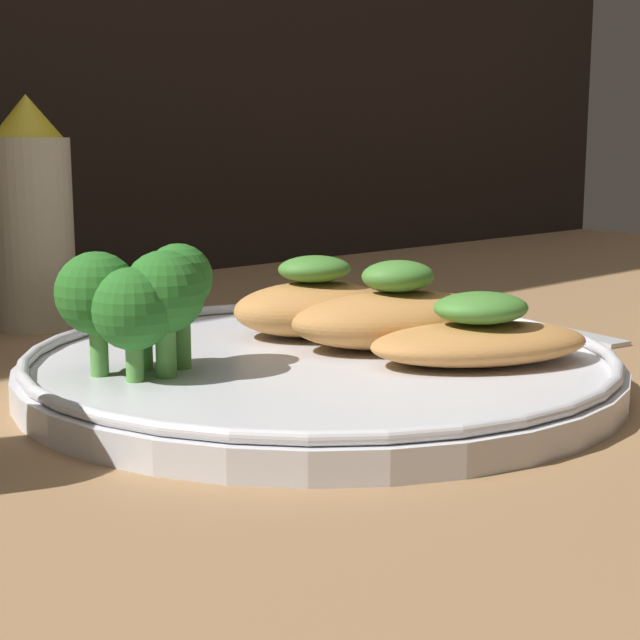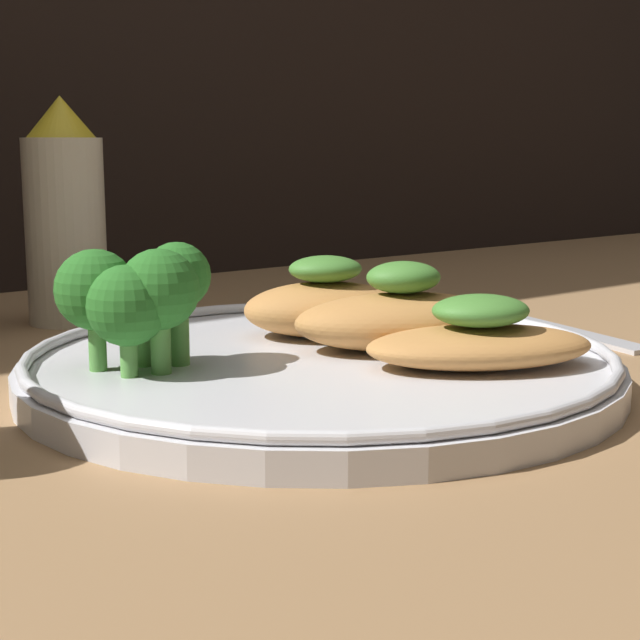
% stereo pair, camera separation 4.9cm
% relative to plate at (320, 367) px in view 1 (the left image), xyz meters
% --- Properties ---
extents(ground_plane, '(1.80, 1.80, 0.01)m').
position_rel_plate_xyz_m(ground_plane, '(0.00, 0.00, -0.01)').
color(ground_plane, '#936D47').
extents(plate, '(0.30, 0.30, 0.02)m').
position_rel_plate_xyz_m(plate, '(0.00, 0.00, 0.00)').
color(plate, silver).
rests_on(plate, ground_plane).
extents(grilled_meat_front, '(0.13, 0.11, 0.04)m').
position_rel_plate_xyz_m(grilled_meat_front, '(0.05, -0.06, 0.02)').
color(grilled_meat_front, '#BC7F42').
rests_on(grilled_meat_front, plate).
extents(grilled_meat_middle, '(0.13, 0.10, 0.05)m').
position_rel_plate_xyz_m(grilled_meat_middle, '(0.05, -0.01, 0.02)').
color(grilled_meat_middle, '#BC7F42').
rests_on(grilled_meat_middle, plate).
extents(grilled_meat_back, '(0.11, 0.10, 0.05)m').
position_rel_plate_xyz_m(grilled_meat_back, '(0.04, 0.05, 0.02)').
color(grilled_meat_back, '#BC7F42').
rests_on(grilled_meat_back, plate).
extents(broccoli_bunch, '(0.07, 0.06, 0.06)m').
position_rel_plate_xyz_m(broccoli_bunch, '(-0.09, 0.03, 0.04)').
color(broccoli_bunch, '#569942').
rests_on(broccoli_bunch, plate).
extents(sauce_bottle, '(0.05, 0.05, 0.15)m').
position_rel_plate_xyz_m(sauce_bottle, '(-0.03, 0.25, 0.06)').
color(sauce_bottle, beige).
rests_on(sauce_bottle, ground_plane).
extents(fork, '(0.05, 0.19, 0.01)m').
position_rel_plate_xyz_m(fork, '(0.21, 0.03, -0.01)').
color(fork, silver).
rests_on(fork, ground_plane).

